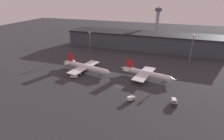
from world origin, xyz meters
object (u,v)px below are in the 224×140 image
Objects in this scene: control_tower at (157,20)px; airplane_1 at (146,74)px; airplane_0 at (86,67)px; service_vehicle_2 at (174,102)px; service_vehicle_0 at (74,76)px; service_vehicle_1 at (131,98)px.

airplane_1 is at bearing -87.75° from control_tower.
control_tower reaches higher than airplane_0.
airplane_1 is at bearing 15.59° from airplane_0.
airplane_1 is 0.99× the size of control_tower.
airplane_0 is 1.10× the size of control_tower.
airplane_0 is at bearing -124.72° from service_vehicle_2.
airplane_1 is at bearing 4.26° from service_vehicle_0.
service_vehicle_1 is (45.60, -31.11, -1.98)m from airplane_0.
airplane_0 is 9.61× the size of service_vehicle_1.
airplane_0 is at bearing 64.37° from service_vehicle_0.
airplane_1 is 131.74m from control_tower.
service_vehicle_0 is 74.36m from service_vehicle_2.
airplane_0 is at bearing -108.52° from control_tower.
service_vehicle_0 is 0.94× the size of service_vehicle_2.
service_vehicle_0 is (-52.52, -17.41, -2.30)m from airplane_1.
airplane_0 is 55.23m from service_vehicle_1.
service_vehicle_0 is 156.54m from control_tower.
service_vehicle_2 is (20.77, -29.93, -1.84)m from airplane_1.
airplane_0 is 1.11× the size of airplane_1.
control_tower is at bearing 58.06° from service_vehicle_0.
service_vehicle_0 is 1.15× the size of service_vehicle_1.
airplane_1 is at bearing 38.14° from service_vehicle_1.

